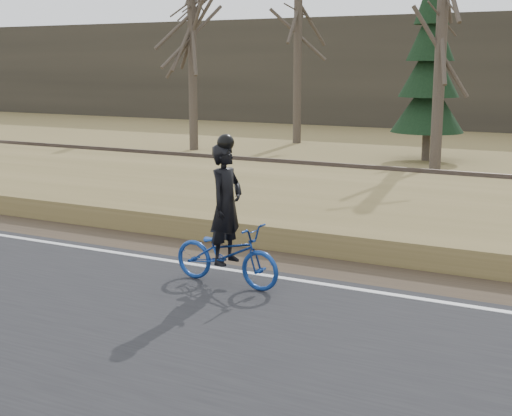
% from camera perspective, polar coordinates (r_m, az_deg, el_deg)
% --- Properties ---
extents(ground, '(120.00, 120.00, 0.00)m').
position_cam_1_polar(ground, '(10.78, 9.71, -7.34)').
color(ground, olive).
rests_on(ground, ground).
extents(road, '(120.00, 6.00, 0.06)m').
position_cam_1_polar(road, '(8.58, 4.39, -12.04)').
color(road, black).
rests_on(road, ground).
extents(edge_line, '(120.00, 0.12, 0.01)m').
position_cam_1_polar(edge_line, '(10.94, 10.05, -6.71)').
color(edge_line, silver).
rests_on(edge_line, road).
extents(shoulder, '(120.00, 1.60, 0.04)m').
position_cam_1_polar(shoulder, '(11.87, 11.52, -5.55)').
color(shoulder, '#473A2B').
rests_on(shoulder, ground).
extents(embankment, '(120.00, 5.00, 0.44)m').
position_cam_1_polar(embankment, '(14.64, 14.86, -1.65)').
color(embankment, olive).
rests_on(embankment, ground).
extents(ballast, '(120.00, 3.00, 0.45)m').
position_cam_1_polar(ballast, '(18.29, 17.55, 0.79)').
color(ballast, slate).
rests_on(ballast, ground).
extents(railroad, '(120.00, 2.40, 0.29)m').
position_cam_1_polar(railroad, '(18.24, 17.61, 1.73)').
color(railroad, black).
rests_on(railroad, ballast).
extents(cyclist, '(1.90, 0.77, 2.35)m').
position_cam_1_polar(cyclist, '(11.02, -2.39, -2.36)').
color(cyclist, navy).
rests_on(cyclist, road).
extents(bare_tree_far_left, '(0.36, 0.36, 7.41)m').
position_cam_1_polar(bare_tree_far_left, '(29.10, -5.11, 11.94)').
color(bare_tree_far_left, brown).
rests_on(bare_tree_far_left, ground).
extents(bare_tree_left, '(0.36, 0.36, 8.15)m').
position_cam_1_polar(bare_tree_left, '(31.53, 3.36, 12.60)').
color(bare_tree_left, brown).
rests_on(bare_tree_left, ground).
extents(bare_tree_near_left, '(0.36, 0.36, 7.86)m').
position_cam_1_polar(bare_tree_near_left, '(23.25, 14.56, 12.30)').
color(bare_tree_near_left, brown).
rests_on(bare_tree_near_left, ground).
extents(conifer, '(2.60, 2.60, 6.80)m').
position_cam_1_polar(conifer, '(26.45, 13.71, 10.66)').
color(conifer, brown).
rests_on(conifer, ground).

